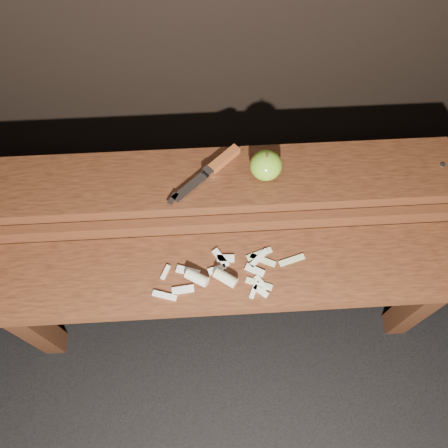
{
  "coord_description": "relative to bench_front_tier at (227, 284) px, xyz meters",
  "views": [
    {
      "loc": [
        -0.03,
        -0.45,
        1.4
      ],
      "look_at": [
        0.0,
        0.06,
        0.45
      ],
      "focal_mm": 35.0,
      "sensor_mm": 36.0,
      "label": 1
    }
  ],
  "objects": [
    {
      "name": "ground",
      "position": [
        0.0,
        0.06,
        -0.35
      ],
      "size": [
        60.0,
        60.0,
        0.0
      ],
      "primitive_type": "plane",
      "color": "black"
    },
    {
      "name": "bench_front_tier",
      "position": [
        0.0,
        0.0,
        0.0
      ],
      "size": [
        1.2,
        0.2,
        0.42
      ],
      "color": "#391B0E",
      "rests_on": "ground"
    },
    {
      "name": "bench_rear_tier",
      "position": [
        0.0,
        0.23,
        0.06
      ],
      "size": [
        1.2,
        0.21,
        0.5
      ],
      "color": "#391B0E",
      "rests_on": "ground"
    },
    {
      "name": "apple",
      "position": [
        0.11,
        0.23,
        0.18
      ],
      "size": [
        0.08,
        0.08,
        0.08
      ],
      "color": "#6E9C20",
      "rests_on": "bench_rear_tier"
    },
    {
      "name": "knife",
      "position": [
        -0.01,
        0.25,
        0.16
      ],
      "size": [
        0.19,
        0.17,
        0.02
      ],
      "color": "#954720",
      "rests_on": "bench_rear_tier"
    },
    {
      "name": "apple_scraps",
      "position": [
        -0.02,
        -0.0,
        0.07
      ],
      "size": [
        0.37,
        0.13,
        0.03
      ],
      "color": "beige",
      "rests_on": "bench_front_tier"
    }
  ]
}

